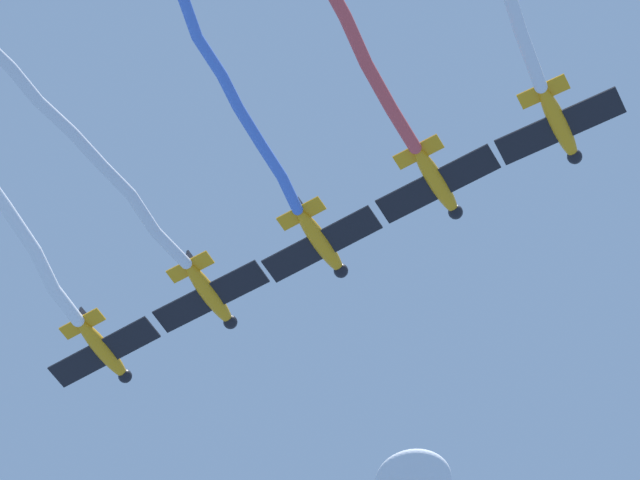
# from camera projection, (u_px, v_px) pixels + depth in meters

# --- Properties ---
(airplane_lead) EXTENTS (5.60, 7.44, 1.84)m
(airplane_lead) POSITION_uv_depth(u_px,v_px,m) (559.00, 124.00, 82.61)
(airplane_lead) COLOR orange
(airplane_left_wing) EXTENTS (5.65, 7.47, 1.84)m
(airplane_left_wing) POSITION_uv_depth(u_px,v_px,m) (437.00, 182.00, 84.83)
(airplane_left_wing) COLOR orange
(airplane_right_wing) EXTENTS (5.66, 7.48, 1.84)m
(airplane_right_wing) POSITION_uv_depth(u_px,v_px,m) (321.00, 242.00, 86.54)
(airplane_right_wing) COLOR orange
(smoke_trail_right_wing) EXTENTS (18.51, 2.71, 4.04)m
(smoke_trail_right_wing) POSITION_uv_depth(u_px,v_px,m) (222.00, 71.00, 82.90)
(smoke_trail_right_wing) COLOR #4C75DB
(airplane_slot) EXTENTS (5.65, 7.47, 1.84)m
(airplane_slot) POSITION_uv_depth(u_px,v_px,m) (210.00, 295.00, 88.77)
(airplane_slot) COLOR orange
(smoke_trail_slot) EXTENTS (21.44, 5.90, 2.48)m
(smoke_trail_slot) POSITION_uv_depth(u_px,v_px,m) (71.00, 135.00, 82.16)
(smoke_trail_slot) COLOR white
(airplane_trail) EXTENTS (5.67, 7.48, 1.84)m
(airplane_trail) POSITION_uv_depth(u_px,v_px,m) (104.00, 350.00, 90.48)
(airplane_trail) COLOR orange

